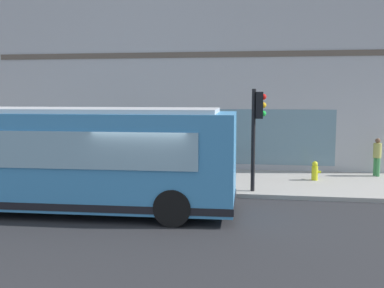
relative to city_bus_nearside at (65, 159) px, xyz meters
name	(u,v)px	position (x,y,z in m)	size (l,w,h in m)	color
ground	(149,216)	(-0.24, -2.59, -1.55)	(120.00, 120.00, 0.00)	#262628
sidewalk_curb	(179,180)	(4.77, -2.59, -1.48)	(4.83, 40.00, 0.15)	#9E9991
building_corner	(199,70)	(10.53, -2.59, 3.12)	(6.75, 18.02, 9.37)	#A8A8AD
city_bus_nearside	(65,159)	(0.00, 0.00, 0.00)	(2.82, 10.10, 3.07)	#3F8CC6
traffic_light_near_corner	(257,120)	(2.90, -5.61, 1.03)	(0.32, 0.49, 3.50)	black
fire_hydrant	(315,171)	(5.18, -7.84, -1.04)	(0.35, 0.35, 0.74)	gold
pedestrian_near_hydrant	(377,155)	(6.44, -10.42, -0.52)	(0.32, 0.32, 1.55)	#3F8C4C
pedestrian_by_light_pole	(179,152)	(6.05, -2.34, -0.53)	(0.32, 0.32, 1.54)	#8C3F8C
pedestrian_walking_along_curb	(123,153)	(4.73, -0.30, -0.45)	(0.32, 0.32, 1.66)	silver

